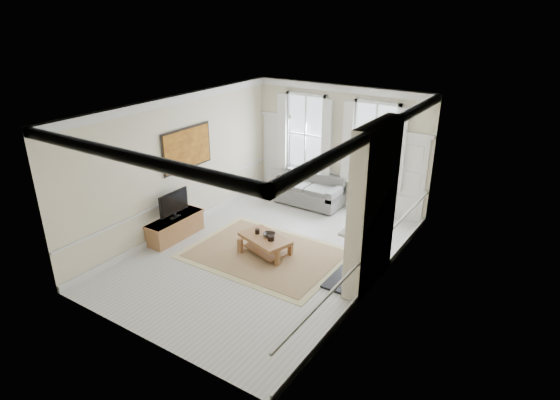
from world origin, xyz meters
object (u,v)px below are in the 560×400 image
Objects in this scene: coffee_table at (265,240)px; tv_stand at (175,228)px; sofa at (310,192)px; side_table at (279,184)px.

coffee_table is 2.39m from tv_stand.
coffee_table is (0.60, -3.14, 0.01)m from sofa.
coffee_table is at bearing -79.23° from sofa.
tv_stand is (-2.34, -0.51, -0.10)m from coffee_table.
sofa reaches higher than tv_stand.
side_table is at bearing -168.71° from sofa.
tv_stand reaches higher than coffee_table.
side_table is 0.43× the size of coffee_table.
sofa is 3.24× the size of side_table.
sofa is at bearing 118.00° from coffee_table.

